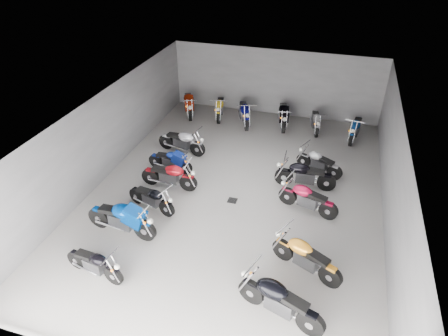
% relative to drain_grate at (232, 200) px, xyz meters
% --- Properties ---
extents(ground, '(14.00, 14.00, 0.00)m').
position_rel_drain_grate_xyz_m(ground, '(0.00, 0.50, -0.01)').
color(ground, gray).
rests_on(ground, ground).
extents(wall_back, '(10.00, 0.10, 3.20)m').
position_rel_drain_grate_xyz_m(wall_back, '(0.00, 7.50, 1.59)').
color(wall_back, slate).
rests_on(wall_back, ground).
extents(wall_left, '(0.10, 14.00, 3.20)m').
position_rel_drain_grate_xyz_m(wall_left, '(-5.00, 0.50, 1.59)').
color(wall_left, slate).
rests_on(wall_left, ground).
extents(wall_right, '(0.10, 14.00, 3.20)m').
position_rel_drain_grate_xyz_m(wall_right, '(5.00, 0.50, 1.59)').
color(wall_right, slate).
rests_on(wall_right, ground).
extents(ceiling, '(10.00, 14.00, 0.04)m').
position_rel_drain_grate_xyz_m(ceiling, '(0.00, 0.50, 3.21)').
color(ceiling, black).
rests_on(ceiling, wall_back).
extents(drain_grate, '(0.32, 0.32, 0.01)m').
position_rel_drain_grate_xyz_m(drain_grate, '(0.00, 0.00, 0.00)').
color(drain_grate, black).
rests_on(drain_grate, ground).
extents(motorcycle_left_a, '(1.89, 0.50, 0.83)m').
position_rel_drain_grate_xyz_m(motorcycle_left_a, '(-2.68, -4.35, 0.45)').
color(motorcycle_left_a, black).
rests_on(motorcycle_left_a, ground).
extents(motorcycle_left_b, '(2.39, 0.52, 1.05)m').
position_rel_drain_grate_xyz_m(motorcycle_left_b, '(-2.81, -2.57, 0.57)').
color(motorcycle_left_b, black).
rests_on(motorcycle_left_b, ground).
extents(motorcycle_left_c, '(1.88, 0.66, 0.84)m').
position_rel_drain_grate_xyz_m(motorcycle_left_c, '(-2.46, -1.23, 0.45)').
color(motorcycle_left_c, black).
rests_on(motorcycle_left_c, ground).
extents(motorcycle_left_d, '(2.14, 0.41, 0.94)m').
position_rel_drain_grate_xyz_m(motorcycle_left_d, '(-2.39, 0.13, 0.51)').
color(motorcycle_left_d, black).
rests_on(motorcycle_left_d, ground).
extents(motorcycle_left_e, '(1.86, 0.42, 0.82)m').
position_rel_drain_grate_xyz_m(motorcycle_left_e, '(-2.80, 1.19, 0.44)').
color(motorcycle_left_e, black).
rests_on(motorcycle_left_e, ground).
extents(motorcycle_left_f, '(2.15, 0.52, 0.95)m').
position_rel_drain_grate_xyz_m(motorcycle_left_f, '(-2.90, 2.62, 0.51)').
color(motorcycle_left_f, black).
rests_on(motorcycle_left_f, ground).
extents(motorcycle_right_a, '(2.27, 0.88, 1.03)m').
position_rel_drain_grate_xyz_m(motorcycle_right_a, '(2.36, -4.22, 0.56)').
color(motorcycle_right_a, black).
rests_on(motorcycle_right_a, ground).
extents(motorcycle_right_b, '(2.04, 1.04, 0.96)m').
position_rel_drain_grate_xyz_m(motorcycle_right_b, '(2.79, -2.53, 0.52)').
color(motorcycle_right_b, black).
rests_on(motorcycle_right_b, ground).
extents(motorcycle_right_d, '(2.04, 0.73, 0.92)m').
position_rel_drain_grate_xyz_m(motorcycle_right_d, '(2.52, 0.19, 0.50)').
color(motorcycle_right_d, black).
rests_on(motorcycle_right_d, ground).
extents(motorcycle_right_e, '(2.20, 0.46, 0.97)m').
position_rel_drain_grate_xyz_m(motorcycle_right_e, '(2.26, 1.54, 0.52)').
color(motorcycle_right_e, black).
rests_on(motorcycle_right_e, ground).
extents(motorcycle_right_f, '(1.81, 0.88, 0.84)m').
position_rel_drain_grate_xyz_m(motorcycle_right_f, '(2.66, 2.67, 0.45)').
color(motorcycle_right_f, black).
rests_on(motorcycle_right_f, ground).
extents(motorcycle_back_a, '(1.10, 2.17, 1.02)m').
position_rel_drain_grate_xyz_m(motorcycle_back_a, '(-3.99, 6.24, 0.55)').
color(motorcycle_back_a, black).
rests_on(motorcycle_back_a, ground).
extents(motorcycle_back_b, '(0.63, 2.12, 0.94)m').
position_rel_drain_grate_xyz_m(motorcycle_back_b, '(-2.43, 6.35, 0.51)').
color(motorcycle_back_b, black).
rests_on(motorcycle_back_b, ground).
extents(motorcycle_back_c, '(0.99, 2.18, 1.01)m').
position_rel_drain_grate_xyz_m(motorcycle_back_c, '(-1.11, 6.03, 0.54)').
color(motorcycle_back_c, black).
rests_on(motorcycle_back_c, ground).
extents(motorcycle_back_d, '(0.65, 2.29, 1.01)m').
position_rel_drain_grate_xyz_m(motorcycle_back_d, '(0.68, 6.33, 0.55)').
color(motorcycle_back_d, black).
rests_on(motorcycle_back_d, ground).
extents(motorcycle_back_e, '(0.53, 1.98, 0.87)m').
position_rel_drain_grate_xyz_m(motorcycle_back_e, '(2.20, 6.25, 0.47)').
color(motorcycle_back_e, black).
rests_on(motorcycle_back_e, ground).
extents(motorcycle_back_f, '(0.55, 2.15, 0.95)m').
position_rel_drain_grate_xyz_m(motorcycle_back_f, '(3.94, 5.92, 0.51)').
color(motorcycle_back_f, black).
rests_on(motorcycle_back_f, ground).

